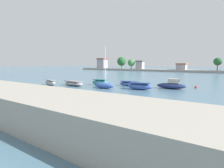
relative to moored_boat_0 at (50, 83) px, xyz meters
The scene contains 12 objects.
ground_plane 10.47m from the moored_boat_0, 43.64° to the right, with size 400.00×400.00×0.00m, color slate.
moored_boat_0 is the anchor object (origin of this frame).
moored_boat_1 4.61m from the moored_boat_0, 32.88° to the left, with size 5.41×2.63×0.94m.
moored_boat_2 9.75m from the moored_boat_0, 36.11° to the left, with size 3.64×1.73×1.18m.
moored_boat_3 11.46m from the moored_boat_0, 14.06° to the left, with size 3.93×1.45×7.33m.
moored_boat_4 15.47m from the moored_boat_0, 31.24° to the left, with size 4.09×1.79×0.96m.
moored_boat_5 17.63m from the moored_boat_0, 16.05° to the left, with size 4.33×1.81×1.20m.
moored_boat_6 22.82m from the moored_boat_0, 22.90° to the left, with size 5.05×2.37×1.74m.
mooring_buoy_0 13.49m from the moored_boat_0, 19.21° to the right, with size 0.29×0.29×0.29m, color yellow.
mooring_buoy_1 27.19m from the moored_boat_0, 26.10° to the left, with size 0.44×0.44×0.44m, color red.
mooring_buoy_2 4.57m from the moored_boat_0, 118.48° to the left, with size 0.28×0.28×0.28m, color orange.
distant_shoreline 71.32m from the moored_boat_0, 82.34° to the left, with size 122.40×8.90×8.46m.
Camera 1 is at (21.71, -14.54, 4.42)m, focal length 28.24 mm.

